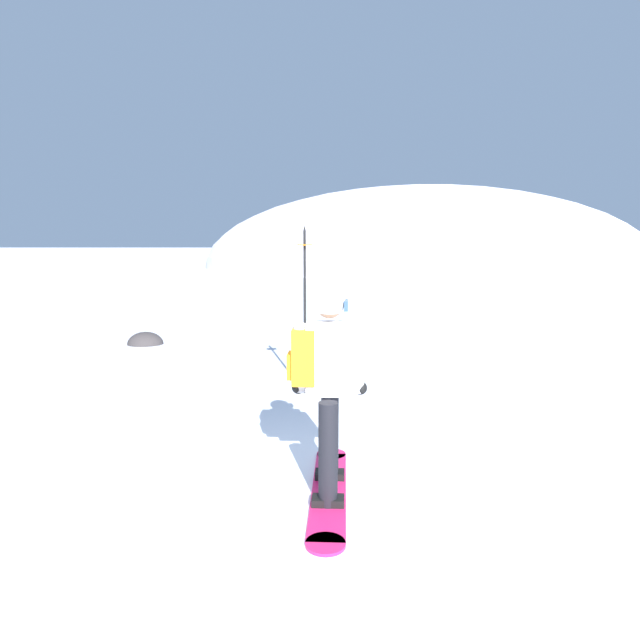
{
  "coord_description": "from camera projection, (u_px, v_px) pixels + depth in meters",
  "views": [
    {
      "loc": [
        0.03,
        -3.95,
        2.06
      ],
      "look_at": [
        0.04,
        3.27,
        1.0
      ],
      "focal_mm": 30.56,
      "sensor_mm": 36.0,
      "label": 1
    }
  ],
  "objects": [
    {
      "name": "ground_plane",
      "position": [
        315.0,
        509.0,
        4.21
      ],
      "size": [
        300.0,
        300.0,
        0.0
      ],
      "primitive_type": "plane",
      "color": "white"
    },
    {
      "name": "ridge_peak_main",
      "position": [
        420.0,
        266.0,
        43.07
      ],
      "size": [
        33.6,
        30.24,
        12.38
      ],
      "color": "white",
      "rests_on": "ground"
    },
    {
      "name": "snowboarder_main",
      "position": [
        325.0,
        385.0,
        4.34
      ],
      "size": [
        0.64,
        1.84,
        1.71
      ],
      "color": "#D11E5B",
      "rests_on": "ground"
    },
    {
      "name": "piste_marker_near",
      "position": [
        304.0,
        300.0,
        7.22
      ],
      "size": [
        0.2,
        0.2,
        2.26
      ],
      "color": "black",
      "rests_on": "ground"
    },
    {
      "name": "rock_dark",
      "position": [
        145.0,
        344.0,
        10.88
      ],
      "size": [
        0.71,
        0.6,
        0.49
      ],
      "color": "#383333",
      "rests_on": "ground"
    }
  ]
}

